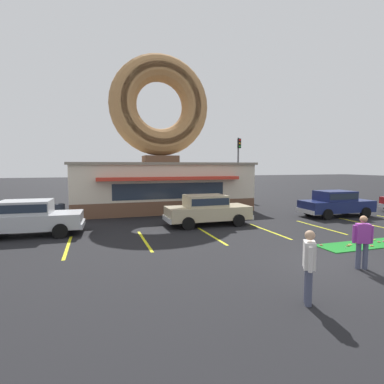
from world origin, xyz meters
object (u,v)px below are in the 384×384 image
(car_navy, at_px, (336,202))
(trash_bin, at_px, (60,212))
(golf_ball, at_px, (346,247))
(pedestrian_hooded_kid, at_px, (309,263))
(pedestrian_blue_sweater_man, at_px, (363,240))
(traffic_light_pole, at_px, (238,160))
(car_silver, at_px, (29,217))
(car_champagne, at_px, (207,209))

(car_navy, xyz_separation_m, trash_bin, (-16.10, 3.69, -0.37))
(golf_ball, relative_size, pedestrian_hooded_kid, 0.02)
(pedestrian_blue_sweater_man, relative_size, trash_bin, 1.69)
(pedestrian_hooded_kid, height_order, traffic_light_pole, traffic_light_pole)
(car_navy, distance_m, trash_bin, 16.53)
(pedestrian_hooded_kid, bearing_deg, car_silver, 128.09)
(car_silver, xyz_separation_m, pedestrian_hooded_kid, (7.40, -9.45, 0.08))
(golf_ball, bearing_deg, pedestrian_hooded_kid, -143.19)
(traffic_light_pole, bearing_deg, car_navy, -84.74)
(pedestrian_hooded_kid, relative_size, traffic_light_pole, 0.29)
(car_silver, bearing_deg, car_champagne, -1.29)
(trash_bin, distance_m, traffic_light_pole, 17.15)
(car_champagne, xyz_separation_m, traffic_light_pole, (7.51, 11.25, 2.84))
(pedestrian_blue_sweater_man, xyz_separation_m, pedestrian_hooded_kid, (-3.14, -1.43, 0.04))
(car_champagne, height_order, pedestrian_blue_sweater_man, pedestrian_blue_sweater_man)
(pedestrian_blue_sweater_man, height_order, pedestrian_hooded_kid, pedestrian_hooded_kid)
(car_champagne, distance_m, traffic_light_pole, 13.82)
(pedestrian_blue_sweater_man, height_order, trash_bin, pedestrian_blue_sweater_man)
(golf_ball, distance_m, car_champagne, 6.87)
(car_silver, bearing_deg, golf_ball, -27.23)
(golf_ball, relative_size, car_navy, 0.01)
(golf_ball, bearing_deg, trash_bin, 138.64)
(pedestrian_blue_sweater_man, distance_m, traffic_light_pole, 20.04)
(car_silver, distance_m, traffic_light_pole, 19.65)
(golf_ball, xyz_separation_m, car_navy, (5.16, 5.94, 0.82))
(car_navy, xyz_separation_m, pedestrian_hooded_kid, (-9.62, -9.28, 0.08))
(car_champagne, bearing_deg, pedestrian_hooded_kid, -96.63)
(car_silver, relative_size, traffic_light_pole, 0.80)
(traffic_light_pole, bearing_deg, pedestrian_blue_sweater_man, -105.94)
(traffic_light_pole, bearing_deg, golf_ball, -103.51)
(car_champagne, distance_m, trash_bin, 8.44)
(car_champagne, height_order, trash_bin, car_champagne)
(pedestrian_blue_sweater_man, relative_size, traffic_light_pole, 0.28)
(golf_ball, xyz_separation_m, car_silver, (-11.87, 6.11, 0.82))
(golf_ball, distance_m, pedestrian_hooded_kid, 5.64)
(pedestrian_hooded_kid, height_order, trash_bin, pedestrian_hooded_kid)
(car_silver, bearing_deg, pedestrian_hooded_kid, -51.91)
(car_champagne, bearing_deg, pedestrian_blue_sweater_man, -75.23)
(car_champagne, xyz_separation_m, pedestrian_blue_sweater_man, (2.06, -7.82, 0.04))
(car_navy, bearing_deg, pedestrian_hooded_kid, -136.02)
(car_navy, relative_size, trash_bin, 4.75)
(car_champagne, height_order, traffic_light_pole, traffic_light_pole)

